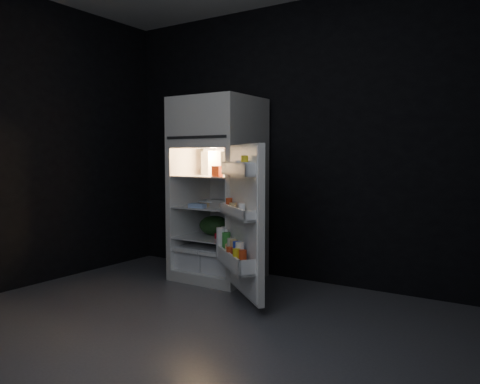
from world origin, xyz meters
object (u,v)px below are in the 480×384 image
Objects in this scene: refrigerator at (219,183)px; milk_jug at (211,163)px; yogurt_tray at (230,236)px; fridge_door at (242,223)px; egg_carton at (221,203)px.

milk_jug is (-0.13, 0.03, 0.19)m from refrigerator.
refrigerator is 6.82× the size of yogurt_tray.
yogurt_tray is at bearing -24.62° from refrigerator.
fridge_door is at bearing -55.94° from yogurt_tray.
egg_carton is at bearing -177.62° from yogurt_tray.
milk_jug is 0.92× the size of yogurt_tray.
fridge_door is at bearing -36.72° from egg_carton.
fridge_door is 4.68× the size of yogurt_tray.
refrigerator is at bearing 136.16° from egg_carton.
egg_carton is 1.05× the size of yogurt_tray.
refrigerator is at bearing 147.54° from yogurt_tray.
milk_jug reaches higher than yogurt_tray.
milk_jug is at bearing 140.64° from fridge_door.
milk_jug is at bearing 167.14° from refrigerator.
fridge_door reaches higher than milk_jug.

